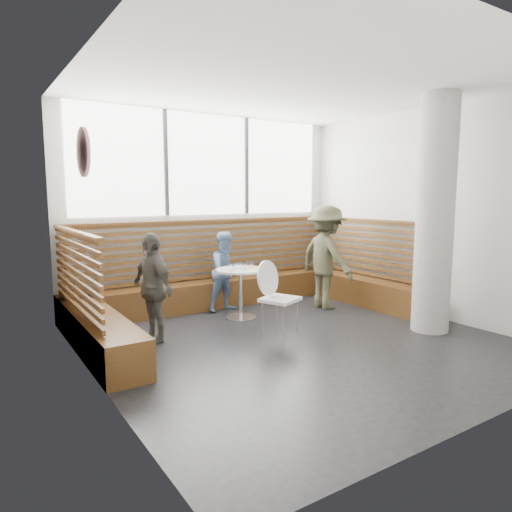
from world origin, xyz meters
TOP-DOWN VIEW (x-y plane):
  - room at (0.00, 0.00)m, footprint 5.00×5.00m
  - booth at (0.00, 1.77)m, footprint 5.00×2.50m
  - concrete_column at (1.85, -0.60)m, footprint 0.50×0.50m
  - wall_art at (-2.46, 0.40)m, footprint 0.03×0.50m
  - cafe_table at (-0.05, 1.36)m, footprint 0.74×0.74m
  - cafe_chair at (-0.03, 0.44)m, footprint 0.48×0.47m
  - adult_man at (1.49, 1.16)m, footprint 0.64×1.11m
  - child_back at (0.01, 1.90)m, footprint 0.68×0.56m
  - child_left at (-1.56, 1.04)m, footprint 0.49×0.87m
  - plate_near at (-0.13, 1.46)m, footprint 0.21×0.21m
  - plate_far at (0.06, 1.52)m, footprint 0.22×0.22m
  - glass_left at (-0.25, 1.28)m, footprint 0.07×0.07m
  - glass_mid at (-0.03, 1.29)m, footprint 0.07×0.07m
  - glass_right at (0.13, 1.36)m, footprint 0.07×0.07m
  - menu_card at (0.05, 1.20)m, footprint 0.22×0.19m

SIDE VIEW (x-z plane):
  - booth at x=0.00m, z-range -0.31..1.13m
  - cafe_table at x=-0.05m, z-range 0.17..0.93m
  - cafe_chair at x=-0.03m, z-range 0.09..1.09m
  - child_back at x=0.01m, z-range 0.00..1.29m
  - child_left at x=-1.56m, z-range 0.00..1.41m
  - menu_card at x=0.05m, z-range 0.77..0.77m
  - plate_near at x=-0.13m, z-range 0.77..0.78m
  - plate_far at x=0.06m, z-range 0.77..0.78m
  - glass_left at x=-0.25m, z-range 0.77..0.88m
  - glass_right at x=0.13m, z-range 0.77..0.88m
  - glass_mid at x=-0.03m, z-range 0.77..0.88m
  - adult_man at x=1.49m, z-range 0.00..1.71m
  - concrete_column at x=1.85m, z-range 0.00..3.20m
  - room at x=0.00m, z-range 0.00..3.20m
  - wall_art at x=-2.46m, z-range 2.05..2.55m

